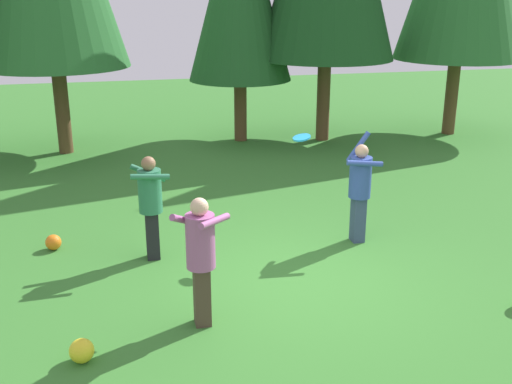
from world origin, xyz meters
TOP-DOWN VIEW (x-y plane):
  - ground_plane at (0.00, 0.00)m, footprint 40.00×40.00m
  - person_thrower at (1.33, 1.08)m, footprint 0.56×0.53m
  - person_catcher at (-1.88, 1.16)m, footprint 0.55×0.49m
  - person_bystander at (-1.44, -0.87)m, footprint 0.72×0.73m
  - frisbee at (0.40, 1.20)m, footprint 0.35×0.35m
  - ball_yellow at (-2.82, -1.37)m, footprint 0.27×0.27m
  - ball_orange at (-3.35, 1.81)m, footprint 0.24×0.24m

SIDE VIEW (x-z plane):
  - ground_plane at x=0.00m, z-range 0.00..0.00m
  - ball_orange at x=-3.35m, z-range 0.00..0.24m
  - ball_yellow at x=-2.82m, z-range 0.00..0.27m
  - person_catcher at x=-1.88m, z-range 0.14..1.70m
  - person_thrower at x=1.33m, z-range 0.07..1.81m
  - person_bystander at x=-1.44m, z-range 0.14..1.74m
  - frisbee at x=0.40m, z-range 1.67..1.75m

